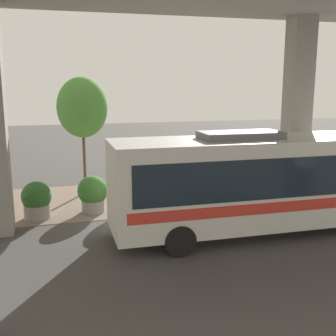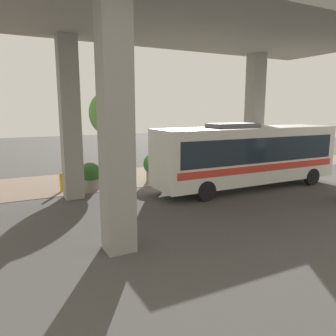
{
  "view_description": "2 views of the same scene",
  "coord_description": "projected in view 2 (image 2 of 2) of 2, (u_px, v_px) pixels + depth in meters",
  "views": [
    {
      "loc": [
        15.8,
        -3.73,
        5.27
      ],
      "look_at": [
        0.19,
        0.45,
        1.99
      ],
      "focal_mm": 45.0,
      "sensor_mm": 36.0,
      "label": 1
    },
    {
      "loc": [
        16.94,
        -8.91,
        4.4
      ],
      "look_at": [
        1.33,
        -0.88,
        1.25
      ],
      "focal_mm": 35.0,
      "sensor_mm": 36.0,
      "label": 2
    }
  ],
  "objects": [
    {
      "name": "ground_plane",
      "position": [
        171.0,
        184.0,
        19.62
      ],
      "size": [
        80.0,
        80.0,
        0.0
      ],
      "primitive_type": "plane",
      "color": "#474442",
      "rests_on": "ground"
    },
    {
      "name": "sidewalk_strip",
      "position": [
        150.0,
        175.0,
        22.24
      ],
      "size": [
        6.0,
        40.0,
        0.02
      ],
      "color": "#7A6656",
      "rests_on": "ground"
    },
    {
      "name": "overpass",
      "position": [
        212.0,
        43.0,
        14.82
      ],
      "size": [
        9.4,
        19.6,
        8.43
      ],
      "color": "gray",
      "rests_on": "ground"
    },
    {
      "name": "bus",
      "position": [
        248.0,
        153.0,
        18.29
      ],
      "size": [
        2.74,
        10.99,
        3.67
      ],
      "color": "silver",
      "rests_on": "ground"
    },
    {
      "name": "fire_hydrant",
      "position": [
        61.0,
        182.0,
        17.64
      ],
      "size": [
        0.38,
        0.18,
        1.05
      ],
      "color": "gold",
      "rests_on": "ground"
    },
    {
      "name": "planter_front",
      "position": [
        90.0,
        176.0,
        18.2
      ],
      "size": [
        1.17,
        1.17,
        1.5
      ],
      "color": "gray",
      "rests_on": "ground"
    },
    {
      "name": "planter_middle",
      "position": [
        177.0,
        164.0,
        21.08
      ],
      "size": [
        1.47,
        1.47,
        1.81
      ],
      "color": "gray",
      "rests_on": "ground"
    },
    {
      "name": "planter_back",
      "position": [
        126.0,
        171.0,
        19.43
      ],
      "size": [
        1.23,
        1.23,
        1.54
      ],
      "color": "gray",
      "rests_on": "ground"
    },
    {
      "name": "planter_extra",
      "position": [
        155.0,
        167.0,
        20.0
      ],
      "size": [
        1.39,
        1.39,
        1.82
      ],
      "color": "gray",
      "rests_on": "ground"
    },
    {
      "name": "street_tree_near",
      "position": [
        107.0,
        113.0,
        21.63
      ],
      "size": [
        2.36,
        2.36,
        5.56
      ],
      "color": "brown",
      "rests_on": "ground"
    }
  ]
}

